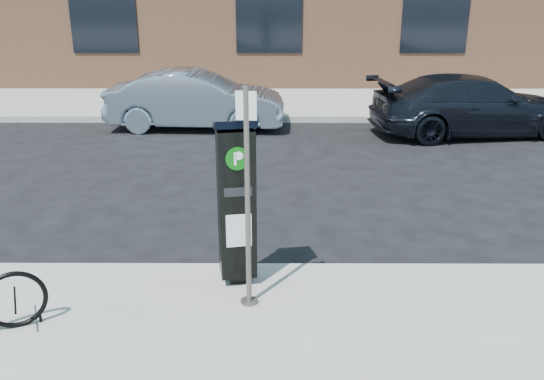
{
  "coord_description": "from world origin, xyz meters",
  "views": [
    {
      "loc": [
        0.15,
        -6.06,
        3.28
      ],
      "look_at": [
        0.13,
        0.5,
        0.91
      ],
      "focal_mm": 38.0,
      "sensor_mm": 36.0,
      "label": 1
    }
  ],
  "objects_px": {
    "car_silver": "(196,100)",
    "parking_kiosk": "(237,201)",
    "bike_rack": "(15,300)",
    "car_dark": "(473,105)",
    "sign_pole": "(248,202)"
  },
  "relations": [
    {
      "from": "bike_rack",
      "to": "car_silver",
      "type": "distance_m",
      "value": 8.71
    },
    {
      "from": "bike_rack",
      "to": "car_dark",
      "type": "relative_size",
      "value": 0.13
    },
    {
      "from": "bike_rack",
      "to": "car_dark",
      "type": "bearing_deg",
      "value": 25.07
    },
    {
      "from": "bike_rack",
      "to": "car_silver",
      "type": "bearing_deg",
      "value": 61.61
    },
    {
      "from": "parking_kiosk",
      "to": "car_silver",
      "type": "relative_size",
      "value": 0.45
    },
    {
      "from": "parking_kiosk",
      "to": "car_dark",
      "type": "bearing_deg",
      "value": 45.56
    },
    {
      "from": "parking_kiosk",
      "to": "car_silver",
      "type": "height_order",
      "value": "parking_kiosk"
    },
    {
      "from": "parking_kiosk",
      "to": "bike_rack",
      "type": "bearing_deg",
      "value": -165.8
    },
    {
      "from": "parking_kiosk",
      "to": "sign_pole",
      "type": "relative_size",
      "value": 0.82
    },
    {
      "from": "car_silver",
      "to": "car_dark",
      "type": "relative_size",
      "value": 0.89
    },
    {
      "from": "sign_pole",
      "to": "parking_kiosk",
      "type": "bearing_deg",
      "value": 115.77
    },
    {
      "from": "parking_kiosk",
      "to": "sign_pole",
      "type": "bearing_deg",
      "value": -83.79
    },
    {
      "from": "sign_pole",
      "to": "car_dark",
      "type": "height_order",
      "value": "sign_pole"
    },
    {
      "from": "sign_pole",
      "to": "car_dark",
      "type": "xyz_separation_m",
      "value": [
        4.76,
        7.67,
        -0.59
      ]
    },
    {
      "from": "car_silver",
      "to": "parking_kiosk",
      "type": "bearing_deg",
      "value": -167.22
    }
  ]
}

